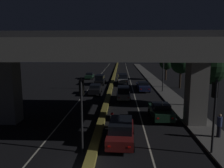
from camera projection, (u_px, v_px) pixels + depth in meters
name	position (u px, v px, depth m)	size (l,w,h in m)	color
lane_line_left_inner	(95.00, 82.00, 46.01)	(0.12, 126.00, 0.00)	beige
lane_line_right_inner	(131.00, 82.00, 45.69)	(0.12, 126.00, 0.00)	beige
median_divider	(113.00, 81.00, 45.82)	(0.64, 126.00, 0.33)	olive
sidewalk_right	(161.00, 87.00, 38.56)	(2.63, 126.00, 0.15)	#5B5956
elevated_overpass	(101.00, 53.00, 19.00)	(20.67, 12.56, 8.29)	gray
traffic_light_left_of_median	(82.00, 102.00, 13.93)	(0.30, 0.49, 4.95)	black
traffic_light_right_of_median	(214.00, 104.00, 13.59)	(0.30, 0.49, 4.87)	black
street_lamp	(161.00, 61.00, 33.73)	(2.46, 0.32, 8.35)	#2D2D30
car_dark_red_lead	(121.00, 131.00, 15.80)	(2.13, 4.69, 1.63)	#591414
car_dark_green_second	(160.00, 111.00, 21.16)	(2.04, 4.32, 1.55)	black
car_silver_third	(123.00, 93.00, 29.48)	(1.90, 3.95, 1.73)	gray
car_dark_blue_fourth	(143.00, 86.00, 35.53)	(2.06, 4.88, 1.49)	#141938
car_silver_fifth	(122.00, 78.00, 43.33)	(2.17, 4.81, 1.91)	gray
car_black_lead_oncoming	(95.00, 89.00, 33.13)	(1.94, 4.46, 1.43)	black
car_black_second_oncoming	(100.00, 79.00, 41.99)	(2.03, 4.24, 1.91)	black
car_dark_green_third_oncoming	(90.00, 76.00, 50.40)	(1.89, 4.04, 1.36)	black
motorcycle_red_filtering_near	(112.00, 123.00, 18.19)	(0.33, 1.79, 1.52)	black
pedestrian_on_sidewalk	(219.00, 125.00, 16.34)	(0.36, 0.36, 1.80)	black
roadside_tree_kerbside_near	(209.00, 66.00, 24.77)	(4.31, 4.31, 7.04)	#2D2116
roadside_tree_kerbside_mid	(181.00, 64.00, 37.54)	(3.45, 3.45, 6.03)	#2D2116
roadside_tree_kerbside_far	(166.00, 63.00, 47.98)	(2.93, 2.93, 5.24)	#38281C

